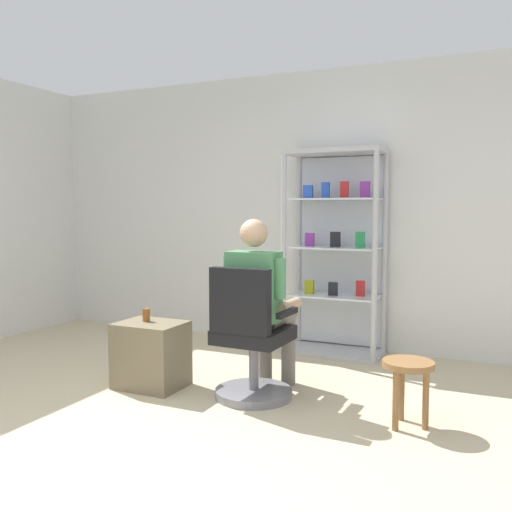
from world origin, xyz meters
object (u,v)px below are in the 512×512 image
object	(u,v)px
seated_shopkeeper	(260,298)
office_chair	(250,345)
wooden_stool	(408,374)
storage_crate	(151,355)
tea_glass	(146,315)
display_cabinet_main	(336,251)

from	to	relation	value
seated_shopkeeper	office_chair	bearing A→B (deg)	-91.72
wooden_stool	storage_crate	bearing A→B (deg)	-179.50
tea_glass	wooden_stool	xyz separation A→B (m)	(1.98, -0.01, -0.21)
display_cabinet_main	tea_glass	size ratio (longest dim) A/B	19.21
display_cabinet_main	tea_glass	world-z (taller)	display_cabinet_main
display_cabinet_main	tea_glass	distance (m)	1.93
seated_shopkeeper	display_cabinet_main	bearing A→B (deg)	83.63
office_chair	seated_shopkeeper	distance (m)	0.36
office_chair	tea_glass	world-z (taller)	office_chair
seated_shopkeeper	wooden_stool	size ratio (longest dim) A/B	3.08
storage_crate	wooden_stool	distance (m)	1.92
display_cabinet_main	seated_shopkeeper	size ratio (longest dim) A/B	1.47
display_cabinet_main	tea_glass	xyz separation A→B (m)	(-1.03, -1.58, -0.42)
office_chair	seated_shopkeeper	world-z (taller)	seated_shopkeeper
display_cabinet_main	storage_crate	size ratio (longest dim) A/B	3.81
seated_shopkeeper	storage_crate	distance (m)	0.96
office_chair	tea_glass	xyz separation A→B (m)	(-0.87, -0.03, 0.15)
storage_crate	tea_glass	distance (m)	0.31
display_cabinet_main	storage_crate	bearing A→B (deg)	-121.23
seated_shopkeeper	tea_glass	size ratio (longest dim) A/B	13.04
office_chair	display_cabinet_main	bearing A→B (deg)	84.12
office_chair	wooden_stool	xyz separation A→B (m)	(1.11, -0.04, -0.06)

